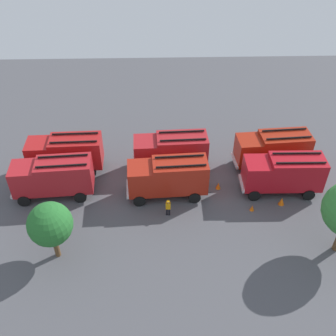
{
  "coord_description": "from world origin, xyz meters",
  "views": [
    {
      "loc": [
        0.83,
        28.73,
        24.69
      ],
      "look_at": [
        0.0,
        0.0,
        1.4
      ],
      "focal_mm": 42.14,
      "sensor_mm": 36.0,
      "label": 1
    }
  ],
  "objects_px": {
    "traffic_cone_2": "(252,208)",
    "traffic_cone_0": "(218,186)",
    "fire_truck_0": "(273,149)",
    "fire_truck_3": "(284,173)",
    "firefighter_1": "(292,144)",
    "tree_1": "(50,224)",
    "fire_truck_2": "(66,152)",
    "fire_truck_5": "(53,176)",
    "firefighter_0": "(168,207)",
    "fire_truck_1": "(171,150)",
    "fire_truck_4": "(168,177)",
    "traffic_cone_1": "(282,201)"
  },
  "relations": [
    {
      "from": "traffic_cone_2",
      "to": "traffic_cone_0",
      "type": "bearing_deg",
      "value": -48.63
    },
    {
      "from": "fire_truck_0",
      "to": "fire_truck_3",
      "type": "xyz_separation_m",
      "value": [
        -0.1,
        3.66,
        0.0
      ]
    },
    {
      "from": "firefighter_1",
      "to": "tree_1",
      "type": "height_order",
      "value": "tree_1"
    },
    {
      "from": "tree_1",
      "to": "fire_truck_2",
      "type": "bearing_deg",
      "value": -85.07
    },
    {
      "from": "fire_truck_0",
      "to": "firefighter_1",
      "type": "distance_m",
      "value": 3.73
    },
    {
      "from": "traffic_cone_0",
      "to": "firefighter_1",
      "type": "bearing_deg",
      "value": -146.57
    },
    {
      "from": "fire_truck_3",
      "to": "fire_truck_5",
      "type": "relative_size",
      "value": 0.98
    },
    {
      "from": "fire_truck_3",
      "to": "firefighter_0",
      "type": "xyz_separation_m",
      "value": [
        10.44,
        2.82,
        -1.23
      ]
    },
    {
      "from": "firefighter_1",
      "to": "traffic_cone_0",
      "type": "relative_size",
      "value": 2.68
    },
    {
      "from": "fire_truck_1",
      "to": "tree_1",
      "type": "height_order",
      "value": "tree_1"
    },
    {
      "from": "fire_truck_0",
      "to": "firefighter_0",
      "type": "relative_size",
      "value": 4.45
    },
    {
      "from": "fire_truck_2",
      "to": "tree_1",
      "type": "distance_m",
      "value": 10.69
    },
    {
      "from": "fire_truck_4",
      "to": "firefighter_1",
      "type": "xyz_separation_m",
      "value": [
        -12.96,
        -6.17,
        -1.17
      ]
    },
    {
      "from": "tree_1",
      "to": "traffic_cone_1",
      "type": "height_order",
      "value": "tree_1"
    },
    {
      "from": "traffic_cone_2",
      "to": "fire_truck_2",
      "type": "bearing_deg",
      "value": -19.75
    },
    {
      "from": "fire_truck_2",
      "to": "traffic_cone_1",
      "type": "bearing_deg",
      "value": 162.88
    },
    {
      "from": "fire_truck_2",
      "to": "firefighter_0",
      "type": "relative_size",
      "value": 4.41
    },
    {
      "from": "fire_truck_1",
      "to": "firefighter_1",
      "type": "distance_m",
      "value": 12.83
    },
    {
      "from": "fire_truck_2",
      "to": "traffic_cone_2",
      "type": "relative_size",
      "value": 13.18
    },
    {
      "from": "fire_truck_0",
      "to": "fire_truck_2",
      "type": "relative_size",
      "value": 1.01
    },
    {
      "from": "fire_truck_4",
      "to": "traffic_cone_0",
      "type": "relative_size",
      "value": 11.23
    },
    {
      "from": "fire_truck_1",
      "to": "firefighter_0",
      "type": "bearing_deg",
      "value": 83.48
    },
    {
      "from": "fire_truck_4",
      "to": "traffic_cone_1",
      "type": "distance_m",
      "value": 10.33
    },
    {
      "from": "tree_1",
      "to": "firefighter_0",
      "type": "bearing_deg",
      "value": -154.73
    },
    {
      "from": "fire_truck_2",
      "to": "traffic_cone_0",
      "type": "xyz_separation_m",
      "value": [
        -14.39,
        3.15,
        -1.83
      ]
    },
    {
      "from": "fire_truck_4",
      "to": "firefighter_1",
      "type": "distance_m",
      "value": 14.41
    },
    {
      "from": "fire_truck_2",
      "to": "traffic_cone_2",
      "type": "xyz_separation_m",
      "value": [
        -16.99,
        6.1,
        -1.88
      ]
    },
    {
      "from": "tree_1",
      "to": "traffic_cone_0",
      "type": "bearing_deg",
      "value": -151.18
    },
    {
      "from": "fire_truck_0",
      "to": "fire_truck_3",
      "type": "distance_m",
      "value": 3.66
    },
    {
      "from": "fire_truck_0",
      "to": "fire_truck_4",
      "type": "distance_m",
      "value": 10.97
    },
    {
      "from": "firefighter_1",
      "to": "fire_truck_5",
      "type": "bearing_deg",
      "value": 13.58
    },
    {
      "from": "fire_truck_3",
      "to": "firefighter_0",
      "type": "bearing_deg",
      "value": 15.85
    },
    {
      "from": "fire_truck_2",
      "to": "firefighter_1",
      "type": "relative_size",
      "value": 4.16
    },
    {
      "from": "fire_truck_0",
      "to": "traffic_cone_0",
      "type": "height_order",
      "value": "fire_truck_0"
    },
    {
      "from": "tree_1",
      "to": "traffic_cone_2",
      "type": "relative_size",
      "value": 9.38
    },
    {
      "from": "traffic_cone_2",
      "to": "fire_truck_0",
      "type": "bearing_deg",
      "value": -115.86
    },
    {
      "from": "firefighter_1",
      "to": "fire_truck_1",
      "type": "bearing_deg",
      "value": 9.72
    },
    {
      "from": "traffic_cone_0",
      "to": "traffic_cone_1",
      "type": "relative_size",
      "value": 0.88
    },
    {
      "from": "fire_truck_2",
      "to": "fire_truck_4",
      "type": "distance_m",
      "value": 10.44
    },
    {
      "from": "fire_truck_2",
      "to": "fire_truck_4",
      "type": "relative_size",
      "value": 0.99
    },
    {
      "from": "traffic_cone_0",
      "to": "fire_truck_2",
      "type": "bearing_deg",
      "value": -12.34
    },
    {
      "from": "fire_truck_2",
      "to": "fire_truck_4",
      "type": "height_order",
      "value": "same"
    },
    {
      "from": "fire_truck_1",
      "to": "fire_truck_3",
      "type": "relative_size",
      "value": 1.01
    },
    {
      "from": "fire_truck_0",
      "to": "traffic_cone_1",
      "type": "relative_size",
      "value": 9.94
    },
    {
      "from": "fire_truck_4",
      "to": "traffic_cone_1",
      "type": "bearing_deg",
      "value": 167.91
    },
    {
      "from": "tree_1",
      "to": "traffic_cone_1",
      "type": "xyz_separation_m",
      "value": [
        -18.84,
        -5.14,
        -3.11
      ]
    },
    {
      "from": "firefighter_0",
      "to": "fire_truck_5",
      "type": "bearing_deg",
      "value": 76.72
    },
    {
      "from": "fire_truck_1",
      "to": "traffic_cone_1",
      "type": "xyz_separation_m",
      "value": [
        -9.66,
        5.46,
        -1.78
      ]
    },
    {
      "from": "fire_truck_2",
      "to": "fire_truck_3",
      "type": "bearing_deg",
      "value": 167.98
    },
    {
      "from": "fire_truck_3",
      "to": "fire_truck_5",
      "type": "height_order",
      "value": "same"
    }
  ]
}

